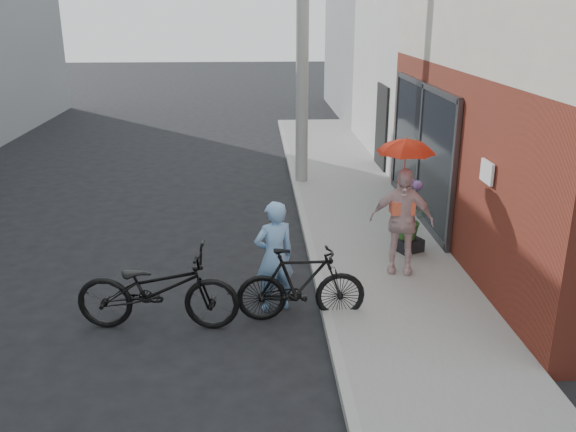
{
  "coord_description": "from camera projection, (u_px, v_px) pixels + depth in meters",
  "views": [
    {
      "loc": [
        0.03,
        -7.61,
        3.93
      ],
      "look_at": [
        0.49,
        0.61,
        1.1
      ],
      "focal_mm": 38.0,
      "sensor_mm": 36.0,
      "label": 1
    }
  ],
  "objects": [
    {
      "name": "plaster_building",
      "position": [
        522.0,
        24.0,
        16.2
      ],
      "size": [
        8.0,
        6.0,
        7.0
      ],
      "primitive_type": "cube",
      "color": "silver",
      "rests_on": "ground"
    },
    {
      "name": "parasol",
      "position": [
        406.0,
        144.0,
        8.67
      ],
      "size": [
        0.81,
        0.81,
        0.71
      ],
      "primitive_type": "imported",
      "color": "red",
      "rests_on": "kimono_woman"
    },
    {
      "name": "sidewalk",
      "position": [
        377.0,
        245.0,
        10.44
      ],
      "size": [
        2.2,
        24.0,
        0.12
      ],
      "primitive_type": "cube",
      "color": "gray",
      "rests_on": "ground"
    },
    {
      "name": "utility_pole",
      "position": [
        303.0,
        28.0,
        13.05
      ],
      "size": [
        0.28,
        0.28,
        7.0
      ],
      "primitive_type": "cylinder",
      "color": "#9E9E99",
      "rests_on": "ground"
    },
    {
      "name": "east_building_far",
      "position": [
        444.0,
        19.0,
        22.81
      ],
      "size": [
        8.0,
        8.0,
        7.0
      ],
      "primitive_type": "cube",
      "color": "gray",
      "rests_on": "ground"
    },
    {
      "name": "bike_right",
      "position": [
        301.0,
        284.0,
        7.94
      ],
      "size": [
        1.69,
        0.5,
        1.01
      ],
      "primitive_type": "imported",
      "rotation": [
        0.0,
        0.0,
        1.58
      ],
      "color": "black",
      "rests_on": "ground"
    },
    {
      "name": "ground",
      "position": [
        256.0,
        306.0,
        8.46
      ],
      "size": [
        80.0,
        80.0,
        0.0
      ],
      "primitive_type": "plane",
      "color": "black",
      "rests_on": "ground"
    },
    {
      "name": "planter",
      "position": [
        408.0,
        244.0,
        10.05
      ],
      "size": [
        0.52,
        0.52,
        0.21
      ],
      "primitive_type": "cube",
      "rotation": [
        0.0,
        0.0,
        0.41
      ],
      "color": "black",
      "rests_on": "sidewalk"
    },
    {
      "name": "kimono_woman",
      "position": [
        401.0,
        221.0,
        9.05
      ],
      "size": [
        1.01,
        0.61,
        1.61
      ],
      "primitive_type": "imported",
      "rotation": [
        0.0,
        0.0,
        -0.25
      ],
      "color": "beige",
      "rests_on": "sidewalk"
    },
    {
      "name": "officer",
      "position": [
        274.0,
        256.0,
        8.14
      ],
      "size": [
        0.66,
        0.54,
        1.55
      ],
      "primitive_type": "imported",
      "rotation": [
        0.0,
        0.0,
        3.49
      ],
      "color": "#7FADE2",
      "rests_on": "ground"
    },
    {
      "name": "curb",
      "position": [
        310.0,
        247.0,
        10.38
      ],
      "size": [
        0.12,
        24.0,
        0.12
      ],
      "primitive_type": "cube",
      "color": "#9E9E99",
      "rests_on": "ground"
    },
    {
      "name": "potted_plant",
      "position": [
        409.0,
        219.0,
        9.91
      ],
      "size": [
        0.59,
        0.51,
        0.66
      ],
      "primitive_type": "imported",
      "color": "#306327",
      "rests_on": "planter"
    },
    {
      "name": "bike_left",
      "position": [
        158.0,
        289.0,
        7.72
      ],
      "size": [
        2.12,
        0.87,
        1.09
      ],
      "primitive_type": "imported",
      "rotation": [
        0.0,
        0.0,
        1.5
      ],
      "color": "black",
      "rests_on": "ground"
    }
  ]
}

